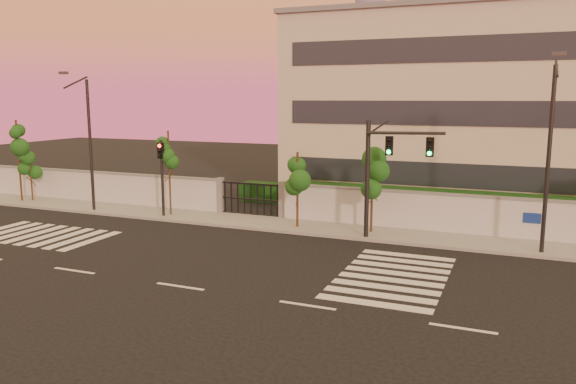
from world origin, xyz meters
name	(u,v)px	position (x,y,z in m)	size (l,w,h in m)	color
ground	(180,287)	(0.00, 0.00, 0.00)	(120.00, 120.00, 0.00)	black
sidewalk	(289,225)	(0.00, 10.50, 0.07)	(60.00, 3.00, 0.15)	gray
perimeter_wall	(301,203)	(0.10, 12.00, 1.07)	(60.00, 0.36, 2.20)	#B6B9BE
hedge_row	(334,200)	(1.17, 14.74, 0.82)	(41.00, 4.25, 1.80)	black
institutional_building	(485,109)	(9.00, 21.99, 6.16)	(24.40, 12.40, 12.25)	beige
road_markings	(197,256)	(-1.58, 3.76, 0.01)	(57.00, 7.62, 0.02)	silver
street_tree_a	(18,142)	(-18.95, 10.25, 4.01)	(1.53, 1.22, 5.45)	#382314
street_tree_b	(31,165)	(-18.39, 10.59, 2.48)	(1.32, 1.05, 3.36)	#382314
street_tree_c	(169,154)	(-7.31, 10.25, 3.68)	(1.30, 1.04, 5.01)	#382314
street_tree_d	(298,173)	(0.66, 10.18, 3.01)	(1.53, 1.22, 4.09)	#382314
street_tree_e	(373,173)	(4.55, 10.50, 3.17)	(1.55, 1.23, 4.30)	#382314
traffic_signal_main	(383,166)	(5.28, 9.39, 3.67)	(3.64, 0.99, 5.81)	black
traffic_signal_secondary	(162,169)	(-7.53, 9.78, 2.86)	(0.35, 0.34, 4.51)	black
streetlight_west	(88,138)	(-12.46, 9.47, 4.48)	(0.50, 2.00, 8.30)	black
streetlight_east	(549,150)	(12.42, 9.46, 4.66)	(0.51, 2.07, 8.62)	black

